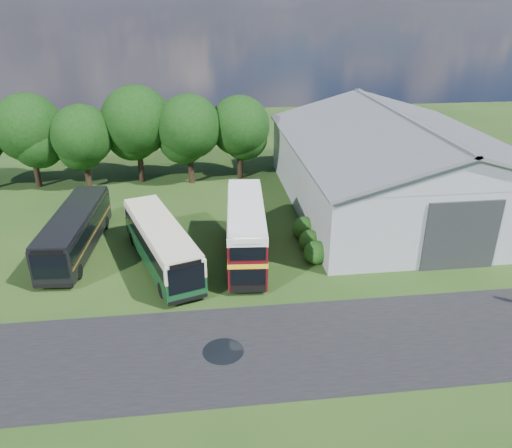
{
  "coord_description": "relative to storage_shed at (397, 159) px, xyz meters",
  "views": [
    {
      "loc": [
        -2.36,
        -24.26,
        17.12
      ],
      "look_at": [
        1.6,
        8.0,
        2.28
      ],
      "focal_mm": 35.0,
      "sensor_mm": 36.0,
      "label": 1
    }
  ],
  "objects": [
    {
      "name": "tree_left_a",
      "position": [
        -33.0,
        8.52,
        1.71
      ],
      "size": [
        6.46,
        6.46,
        9.12
      ],
      "color": "black",
      "rests_on": "ground"
    },
    {
      "name": "tree_right_a",
      "position": [
        -18.0,
        7.82,
        1.52
      ],
      "size": [
        6.26,
        6.26,
        8.83
      ],
      "color": "black",
      "rests_on": "ground"
    },
    {
      "name": "tree_mid",
      "position": [
        -23.0,
        8.82,
        2.02
      ],
      "size": [
        6.8,
        6.8,
        9.6
      ],
      "color": "black",
      "rests_on": "ground"
    },
    {
      "name": "puddle",
      "position": [
        -16.5,
        -18.98,
        -4.17
      ],
      "size": [
        2.2,
        2.2,
        0.01
      ],
      "primitive_type": "cylinder",
      "color": "black",
      "rests_on": "ground"
    },
    {
      "name": "bus_dark_single",
      "position": [
        -26.4,
        -6.25,
        -2.51
      ],
      "size": [
        3.44,
        11.43,
        3.11
      ],
      "rotation": [
        0.0,
        0.0,
        -0.07
      ],
      "color": "black",
      "rests_on": "ground"
    },
    {
      "name": "ground",
      "position": [
        -15.0,
        -15.98,
        -4.17
      ],
      "size": [
        120.0,
        120.0,
        0.0
      ],
      "primitive_type": "plane",
      "color": "#193711",
      "rests_on": "ground"
    },
    {
      "name": "bus_maroon_double",
      "position": [
        -14.22,
        -8.89,
        -2.03
      ],
      "size": [
        3.32,
        10.13,
        4.28
      ],
      "rotation": [
        0.0,
        0.0,
        -0.08
      ],
      "color": "black",
      "rests_on": "ground"
    },
    {
      "name": "storage_shed",
      "position": [
        0.0,
        0.0,
        0.0
      ],
      "size": [
        18.8,
        24.8,
        8.15
      ],
      "color": "gray",
      "rests_on": "ground"
    },
    {
      "name": "bus_green_single",
      "position": [
        -20.1,
        -9.08,
        -2.5
      ],
      "size": [
        6.04,
        11.59,
        3.13
      ],
      "rotation": [
        0.0,
        0.0,
        0.32
      ],
      "color": "black",
      "rests_on": "ground"
    },
    {
      "name": "asphalt_road",
      "position": [
        -12.0,
        -18.98,
        -4.17
      ],
      "size": [
        60.0,
        8.0,
        0.02
      ],
      "primitive_type": "cube",
      "color": "black",
      "rests_on": "ground"
    },
    {
      "name": "shrub_back",
      "position": [
        -9.4,
        -5.98,
        -4.17
      ],
      "size": [
        1.8,
        1.8,
        1.8
      ],
      "primitive_type": "sphere",
      "color": "#194714",
      "rests_on": "ground"
    },
    {
      "name": "tree_left_b",
      "position": [
        -28.0,
        7.52,
        1.09
      ],
      "size": [
        5.78,
        5.78,
        8.16
      ],
      "color": "black",
      "rests_on": "ground"
    },
    {
      "name": "shrub_front",
      "position": [
        -9.4,
        -9.98,
        -4.17
      ],
      "size": [
        1.7,
        1.7,
        1.7
      ],
      "primitive_type": "sphere",
      "color": "#194714",
      "rests_on": "ground"
    },
    {
      "name": "shrub_mid",
      "position": [
        -9.4,
        -7.98,
        -4.17
      ],
      "size": [
        1.6,
        1.6,
        1.6
      ],
      "primitive_type": "sphere",
      "color": "#194714",
      "rests_on": "ground"
    },
    {
      "name": "tree_right_b",
      "position": [
        -13.0,
        8.62,
        1.27
      ],
      "size": [
        5.98,
        5.98,
        8.45
      ],
      "color": "black",
      "rests_on": "ground"
    }
  ]
}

